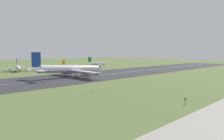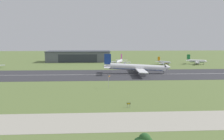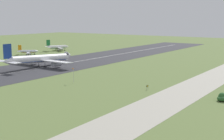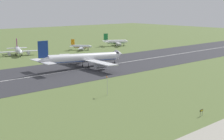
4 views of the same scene
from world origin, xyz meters
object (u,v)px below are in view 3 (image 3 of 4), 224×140
(airplane_parked_east, at_px, (28,52))
(shrub_clump, at_px, (222,98))
(airplane_parked_west, at_px, (58,47))
(windsock_pole, at_px, (73,69))
(airplane_landing, at_px, (41,59))
(runway_sign, at_px, (147,86))

(airplane_parked_east, relative_size, shrub_clump, 3.59)
(airplane_parked_west, height_order, windsock_pole, airplane_parked_west)
(airplane_parked_west, relative_size, airplane_parked_east, 1.26)
(airplane_landing, distance_m, windsock_pole, 52.21)
(airplane_landing, bearing_deg, shrub_clump, -98.73)
(windsock_pole, height_order, runway_sign, windsock_pole)
(runway_sign, bearing_deg, airplane_landing, 78.13)
(airplane_landing, xyz_separation_m, windsock_pole, (-23.35, -46.68, 1.23))
(airplane_landing, bearing_deg, airplane_parked_east, 56.20)
(windsock_pole, xyz_separation_m, runway_sign, (6.16, -35.05, -4.52))
(airplane_parked_west, relative_size, runway_sign, 11.34)
(airplane_parked_east, bearing_deg, runway_sign, -111.56)
(airplane_landing, distance_m, airplane_parked_east, 66.27)
(runway_sign, bearing_deg, airplane_parked_east, 68.44)
(airplane_parked_west, height_order, airplane_parked_east, airplane_parked_west)
(windsock_pole, bearing_deg, airplane_parked_west, 47.50)
(windsock_pole, bearing_deg, shrub_clump, -84.55)
(airplane_parked_east, bearing_deg, shrub_clump, -107.95)
(airplane_landing, relative_size, shrub_clump, 10.95)
(airplane_landing, height_order, runway_sign, airplane_landing)
(airplane_landing, xyz_separation_m, shrub_clump, (-17.16, -111.66, -3.60))
(airplane_parked_west, distance_m, shrub_clump, 190.78)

